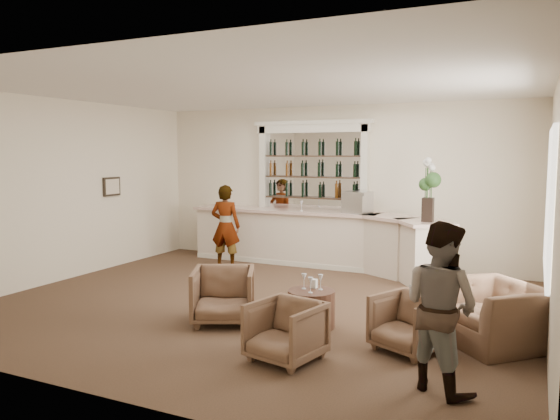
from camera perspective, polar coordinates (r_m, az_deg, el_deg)
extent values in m
plane|color=brown|center=(8.56, -2.24, -9.80)|extent=(8.00, 8.00, 0.00)
cube|color=#F2E4C8|center=(11.47, 5.83, 2.57)|extent=(8.00, 0.04, 3.30)
cube|color=#F2E4C8|center=(10.71, -21.63, 1.94)|extent=(0.04, 7.00, 3.30)
cube|color=#F2E4C8|center=(7.33, 26.63, 0.04)|extent=(0.04, 7.00, 3.30)
cube|color=white|center=(8.29, -2.34, 12.72)|extent=(8.00, 7.00, 0.04)
cube|color=white|center=(7.83, 26.35, 0.76)|extent=(0.05, 2.40, 1.90)
cube|color=black|center=(11.54, -17.18, 2.36)|extent=(0.04, 0.46, 0.38)
cube|color=beige|center=(11.53, -17.09, 2.36)|extent=(0.01, 0.38, 0.30)
cube|color=white|center=(11.64, 0.55, -2.84)|extent=(4.00, 0.70, 1.08)
cube|color=beige|center=(11.55, 0.51, -0.06)|extent=(4.10, 0.82, 0.06)
cube|color=white|center=(10.66, 11.59, -3.78)|extent=(1.12, 1.04, 1.08)
cube|color=beige|center=(10.56, 11.63, -0.75)|extent=(1.27, 1.19, 0.06)
cube|color=white|center=(10.02, 14.78, -4.49)|extent=(1.08, 1.14, 1.08)
cube|color=beige|center=(9.91, 14.85, -1.27)|extent=(1.24, 1.29, 0.06)
cube|color=silver|center=(11.44, -0.15, -5.50)|extent=(4.00, 0.06, 0.10)
cube|color=white|center=(11.62, 3.48, 4.12)|extent=(2.15, 0.02, 1.65)
cube|color=silver|center=(12.06, -1.72, 1.82)|extent=(0.14, 0.16, 2.90)
cube|color=silver|center=(11.21, 8.82, 1.43)|extent=(0.14, 0.16, 2.90)
cube|color=silver|center=(11.57, 3.40, 8.52)|extent=(2.52, 0.16, 0.18)
cube|color=silver|center=(11.57, 3.40, 9.11)|extent=(2.64, 0.20, 0.08)
cube|color=#37271B|center=(11.55, 3.26, 1.27)|extent=(2.05, 0.20, 0.03)
cube|color=#37271B|center=(11.52, 3.28, 3.45)|extent=(2.05, 0.20, 0.03)
cube|color=#37271B|center=(11.51, 3.29, 5.64)|extent=(2.05, 0.20, 0.03)
cylinder|color=#4A2C20|center=(7.44, 3.28, -10.25)|extent=(0.63, 0.63, 0.50)
imported|color=gray|center=(11.14, -5.71, -1.70)|extent=(0.67, 0.50, 1.69)
imported|color=gray|center=(5.63, 16.44, -9.62)|extent=(1.02, 0.96, 1.68)
imported|color=brown|center=(7.61, -5.95, -8.85)|extent=(1.10, 1.11, 0.77)
imported|color=brown|center=(6.26, 0.59, -12.55)|extent=(0.87, 0.89, 0.68)
imported|color=brown|center=(6.71, 13.35, -11.43)|extent=(0.97, 0.98, 0.68)
imported|color=brown|center=(7.22, 21.37, -10.14)|extent=(1.53, 1.53, 0.75)
cube|color=#BABABF|center=(10.87, 8.08, 0.80)|extent=(0.58, 0.53, 0.43)
cube|color=black|center=(9.80, 15.19, 0.04)|extent=(0.19, 0.19, 0.42)
cube|color=silver|center=(7.49, 3.56, -7.68)|extent=(0.08, 0.08, 0.12)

